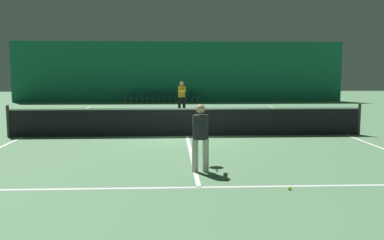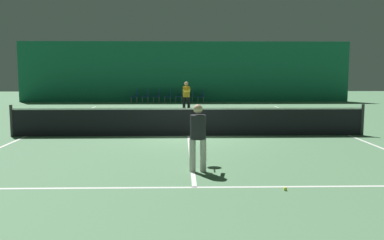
% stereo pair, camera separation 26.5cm
% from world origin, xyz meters
% --- Properties ---
extents(ground_plane, '(60.00, 60.00, 0.00)m').
position_xyz_m(ground_plane, '(0.00, 0.00, 0.00)').
color(ground_plane, '#56845B').
extents(backdrop_curtain, '(23.00, 0.12, 4.18)m').
position_xyz_m(backdrop_curtain, '(0.00, 15.56, 2.09)').
color(backdrop_curtain, '#196B4C').
rests_on(backdrop_curtain, ground).
extents(court_line_baseline_far, '(11.00, 0.10, 0.00)m').
position_xyz_m(court_line_baseline_far, '(0.00, 11.90, 0.00)').
color(court_line_baseline_far, white).
rests_on(court_line_baseline_far, ground).
extents(court_line_service_far, '(8.25, 0.10, 0.00)m').
position_xyz_m(court_line_service_far, '(0.00, 6.40, 0.00)').
color(court_line_service_far, white).
rests_on(court_line_service_far, ground).
extents(court_line_service_near, '(8.25, 0.10, 0.00)m').
position_xyz_m(court_line_service_near, '(0.00, -6.40, 0.00)').
color(court_line_service_near, white).
rests_on(court_line_service_near, ground).
extents(court_line_sideline_left, '(0.10, 23.80, 0.00)m').
position_xyz_m(court_line_sideline_left, '(-5.50, 0.00, 0.00)').
color(court_line_sideline_left, white).
rests_on(court_line_sideline_left, ground).
extents(court_line_sideline_right, '(0.10, 23.80, 0.00)m').
position_xyz_m(court_line_sideline_right, '(5.50, 0.00, 0.00)').
color(court_line_sideline_right, white).
rests_on(court_line_sideline_right, ground).
extents(court_line_centre, '(0.10, 12.80, 0.00)m').
position_xyz_m(court_line_centre, '(0.00, 0.00, 0.00)').
color(court_line_centre, white).
rests_on(court_line_centre, ground).
extents(tennis_net, '(12.00, 0.10, 1.07)m').
position_xyz_m(tennis_net, '(0.00, 0.00, 0.51)').
color(tennis_net, black).
rests_on(tennis_net, ground).
extents(player_near, '(0.42, 1.29, 1.49)m').
position_xyz_m(player_near, '(0.11, -5.09, 0.87)').
color(player_near, beige).
rests_on(player_near, ground).
extents(player_far, '(0.42, 1.34, 1.61)m').
position_xyz_m(player_far, '(0.02, 8.30, 0.94)').
color(player_far, black).
rests_on(player_far, ground).
extents(courtside_chair_0, '(0.44, 0.44, 0.84)m').
position_xyz_m(courtside_chair_0, '(-3.43, 15.01, 0.49)').
color(courtside_chair_0, '#99999E').
rests_on(courtside_chair_0, ground).
extents(courtside_chair_1, '(0.44, 0.44, 0.84)m').
position_xyz_m(courtside_chair_1, '(-2.66, 15.01, 0.49)').
color(courtside_chair_1, '#99999E').
rests_on(courtside_chair_1, ground).
extents(courtside_chair_2, '(0.44, 0.44, 0.84)m').
position_xyz_m(courtside_chair_2, '(-1.90, 15.01, 0.49)').
color(courtside_chair_2, '#99999E').
rests_on(courtside_chair_2, ground).
extents(courtside_chair_3, '(0.44, 0.44, 0.84)m').
position_xyz_m(courtside_chair_3, '(-1.13, 15.01, 0.49)').
color(courtside_chair_3, '#99999E').
rests_on(courtside_chair_3, ground).
extents(courtside_chair_4, '(0.44, 0.44, 0.84)m').
position_xyz_m(courtside_chair_4, '(-0.36, 15.01, 0.49)').
color(courtside_chair_4, '#99999E').
rests_on(courtside_chair_4, ground).
extents(courtside_chair_5, '(0.44, 0.44, 0.84)m').
position_xyz_m(courtside_chair_5, '(0.40, 15.01, 0.49)').
color(courtside_chair_5, '#99999E').
rests_on(courtside_chair_5, ground).
extents(courtside_chair_6, '(0.44, 0.44, 0.84)m').
position_xyz_m(courtside_chair_6, '(1.17, 15.01, 0.49)').
color(courtside_chair_6, '#99999E').
rests_on(courtside_chair_6, ground).
extents(tennis_ball, '(0.07, 0.07, 0.07)m').
position_xyz_m(tennis_ball, '(1.68, -6.65, 0.03)').
color(tennis_ball, '#D1DB33').
rests_on(tennis_ball, ground).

